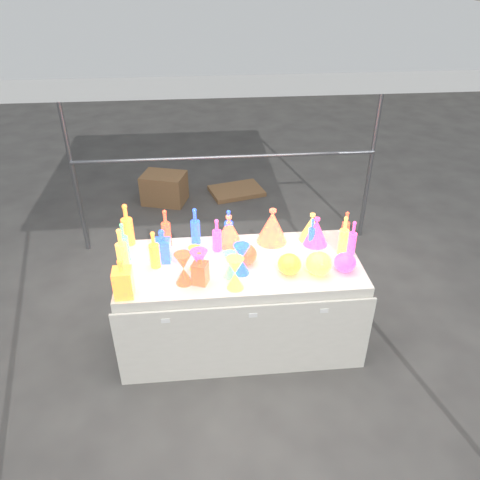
{
  "coord_description": "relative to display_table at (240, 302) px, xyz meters",
  "views": [
    {
      "loc": [
        -0.27,
        -2.86,
        2.75
      ],
      "look_at": [
        0.0,
        0.0,
        0.95
      ],
      "focal_mm": 35.0,
      "sensor_mm": 36.0,
      "label": 1
    }
  ],
  "objects": [
    {
      "name": "lampshade_2",
      "position": [
        0.62,
        0.22,
        0.49
      ],
      "size": [
        0.25,
        0.25,
        0.23
      ],
      "primitive_type": null,
      "rotation": [
        0.0,
        0.0,
        0.3
      ],
      "color": "blue",
      "rests_on": "display_table"
    },
    {
      "name": "bottle_4",
      "position": [
        -0.85,
        -0.0,
        0.55
      ],
      "size": [
        0.1,
        0.1,
        0.35
      ],
      "primitive_type": null,
      "rotation": [
        0.0,
        0.0,
        -0.22
      ],
      "color": "#12725E",
      "rests_on": "display_table"
    },
    {
      "name": "bottle_3",
      "position": [
        -0.16,
        0.2,
        0.51
      ],
      "size": [
        0.08,
        0.08,
        0.27
      ],
      "primitive_type": null,
      "rotation": [
        0.0,
        0.0,
        0.17
      ],
      "color": "blue",
      "rests_on": "display_table"
    },
    {
      "name": "hourglass_1",
      "position": [
        -0.3,
        -0.18,
        0.5
      ],
      "size": [
        0.15,
        0.15,
        0.25
      ],
      "primitive_type": null,
      "rotation": [
        0.0,
        0.0,
        0.25
      ],
      "color": "blue",
      "rests_on": "display_table"
    },
    {
      "name": "hourglass_2",
      "position": [
        -0.06,
        -0.29,
        0.5
      ],
      "size": [
        0.16,
        0.16,
        0.24
      ],
      "primitive_type": null,
      "rotation": [
        0.0,
        0.0,
        0.35
      ],
      "color": "#12725E",
      "rests_on": "display_table"
    },
    {
      "name": "bottle_5",
      "position": [
        -0.85,
        0.13,
        0.54
      ],
      "size": [
        0.07,
        0.07,
        0.32
      ],
      "primitive_type": null,
      "rotation": [
        0.0,
        0.0,
        -0.03
      ],
      "color": "#A52180",
      "rests_on": "display_table"
    },
    {
      "name": "display_table",
      "position": [
        0.0,
        0.0,
        0.0
      ],
      "size": [
        1.84,
        0.83,
        0.75
      ],
      "color": "silver",
      "rests_on": "ground"
    },
    {
      "name": "decanter_1",
      "position": [
        -0.3,
        -0.21,
        0.5
      ],
      "size": [
        0.13,
        0.13,
        0.25
      ],
      "primitive_type": null,
      "rotation": [
        0.0,
        0.0,
        -0.36
      ],
      "color": "orange",
      "rests_on": "display_table"
    },
    {
      "name": "bottle_1",
      "position": [
        -0.32,
        0.32,
        0.53
      ],
      "size": [
        0.09,
        0.09,
        0.31
      ],
      "primitive_type": null,
      "rotation": [
        0.0,
        0.0,
        0.31
      ],
      "color": "#1C9E5F",
      "rests_on": "display_table"
    },
    {
      "name": "hourglass_4",
      "position": [
        -0.33,
        -0.04,
        0.47
      ],
      "size": [
        0.12,
        0.12,
        0.19
      ],
      "primitive_type": null,
      "rotation": [
        0.0,
        0.0,
        0.37
      ],
      "color": "#BA1138",
      "rests_on": "display_table"
    },
    {
      "name": "hourglass_5",
      "position": [
        -0.0,
        -0.12,
        0.49
      ],
      "size": [
        0.13,
        0.13,
        0.24
      ],
      "primitive_type": null,
      "rotation": [
        0.0,
        0.0,
        -0.1
      ],
      "color": "#1C9E5F",
      "rests_on": "display_table"
    },
    {
      "name": "lampshade_0",
      "position": [
        -0.06,
        0.29,
        0.5
      ],
      "size": [
        0.26,
        0.26,
        0.25
      ],
      "primitive_type": null,
      "rotation": [
        0.0,
        0.0,
        -0.32
      ],
      "color": "yellow",
      "rests_on": "display_table"
    },
    {
      "name": "bottle_11",
      "position": [
        0.79,
        0.06,
        0.54
      ],
      "size": [
        0.09,
        0.09,
        0.32
      ],
      "primitive_type": null,
      "rotation": [
        0.0,
        0.0,
        -0.35
      ],
      "color": "#12725E",
      "rests_on": "display_table"
    },
    {
      "name": "bottle_6",
      "position": [
        -0.62,
        0.02,
        0.53
      ],
      "size": [
        0.08,
        0.08,
        0.3
      ],
      "primitive_type": null,
      "rotation": [
        0.0,
        0.0,
        0.08
      ],
      "color": "#BA1138",
      "rests_on": "display_table"
    },
    {
      "name": "bottle_0",
      "position": [
        -0.85,
        0.36,
        0.55
      ],
      "size": [
        0.11,
        0.11,
        0.35
      ],
      "primitive_type": null,
      "rotation": [
        0.0,
        0.0,
        0.19
      ],
      "color": "#BA1138",
      "rests_on": "display_table"
    },
    {
      "name": "globe_2",
      "position": [
        0.04,
        0.0,
        0.44
      ],
      "size": [
        0.22,
        0.22,
        0.13
      ],
      "primitive_type": null,
      "rotation": [
        0.0,
        0.0,
        0.42
      ],
      "color": "orange",
      "rests_on": "display_table"
    },
    {
      "name": "globe_0",
      "position": [
        0.34,
        -0.15,
        0.44
      ],
      "size": [
        0.22,
        0.22,
        0.14
      ],
      "primitive_type": null,
      "rotation": [
        0.0,
        0.0,
        -0.39
      ],
      "color": "#BA1138",
      "rests_on": "display_table"
    },
    {
      "name": "bottle_7",
      "position": [
        -0.06,
        0.3,
        0.52
      ],
      "size": [
        0.07,
        0.07,
        0.29
      ],
      "primitive_type": null,
      "rotation": [
        0.0,
        0.0,
        -0.01
      ],
      "color": "#1C9E5F",
      "rests_on": "display_table"
    },
    {
      "name": "canopy_tent",
      "position": [
        -0.0,
        0.02,
        2.01
      ],
      "size": [
        3.15,
        3.15,
        2.46
      ],
      "color": "gray",
      "rests_on": "ground"
    },
    {
      "name": "cardboard_box_flat",
      "position": [
        0.21,
        2.7,
        -0.35
      ],
      "size": [
        0.76,
        0.62,
        0.06
      ],
      "primitive_type": "cube",
      "rotation": [
        0.0,
        0.0,
        0.25
      ],
      "color": "#A7774B",
      "rests_on": "ground"
    },
    {
      "name": "lampshade_3",
      "position": [
        0.6,
        0.29,
        0.49
      ],
      "size": [
        0.2,
        0.2,
        0.23
      ],
      "primitive_type": null,
      "rotation": [
        0.0,
        0.0,
        -0.02
      ],
      "color": "#12725E",
      "rests_on": "display_table"
    },
    {
      "name": "hourglass_0",
      "position": [
        -0.41,
        -0.2,
        0.5
      ],
      "size": [
        0.16,
        0.16,
        0.24
      ],
      "primitive_type": null,
      "rotation": [
        0.0,
        0.0,
        0.38
      ],
      "color": "orange",
      "rests_on": "display_table"
    },
    {
      "name": "bottle_2",
      "position": [
        -0.55,
        0.29,
        0.54
      ],
      "size": [
        0.09,
        0.09,
        0.32
      ],
      "primitive_type": null,
      "rotation": [
        0.0,
        0.0,
        -0.31
      ],
      "color": "orange",
      "rests_on": "display_table"
    },
    {
      "name": "globe_3",
      "position": [
        0.75,
        -0.16,
        0.44
      ],
      "size": [
        0.17,
        0.17,
        0.13
      ],
      "primitive_type": null,
      "rotation": [
        0.0,
        0.0,
        0.06
      ],
      "color": "blue",
      "rests_on": "display_table"
    },
    {
      "name": "bottle_9",
      "position": [
        0.86,
        0.23,
        0.51
      ],
      "size": [
        0.07,
        0.07,
        0.27
      ],
      "primitive_type": null,
      "rotation": [
        0.0,
        0.0,
        0.15
      ],
      "color": "orange",
      "rests_on": "display_table"
    },
    {
      "name": "cardboard_box_closed",
      "position": [
        -0.72,
        2.54,
        -0.19
      ],
      "size": [
        0.6,
        0.51,
        0.38
      ],
      "primitive_type": "cube",
      "rotation": [
        0.0,
        0.0,
        -0.29
      ],
      "color": "#A7774B",
      "rests_on": "ground"
    },
    {
      "name": "ground",
      "position": [
        -0.0,
        0.01,
        -0.37
      ],
      "size": [
        80.0,
        80.0,
        0.0
      ],
      "primitive_type": "plane",
      "color": "#615F5A",
      "rests_on": "ground"
    },
    {
      "name": "decanter_2",
      "position": [
        -0.57,
        0.09,
        0.51
      ],
      "size": [
        0.12,
        0.12,
        0.27
      ],
      "primitive_type": null,
      "rotation": [
        0.0,
        0.0,
        -0.06
      ],
      "color": "#1C9E5F",
      "rests_on": "display_table"
    },
    {
      "name": "decanter_0",
      "position": [
        -0.81,
        -0.3,
        0.52
      ],
      "size": [
        0.13,
        0.13,
        0.3
      ],
      "primitive_type": null,
      "rotation": [
        0.0,
        0.0,
        0.02
      ],
      "color": "#BA1138",
      "rests_on": "display_table"
    },
    {
      "name": "globe_1",
      "position": [
        0.55,
        -0.18,
        0.45
      ],
      "size": [
        0.25,
        0.25,
        0.15
      ],
      "primitive_type": null,
      "rotation": [
        0.0,
        0.0,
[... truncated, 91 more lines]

